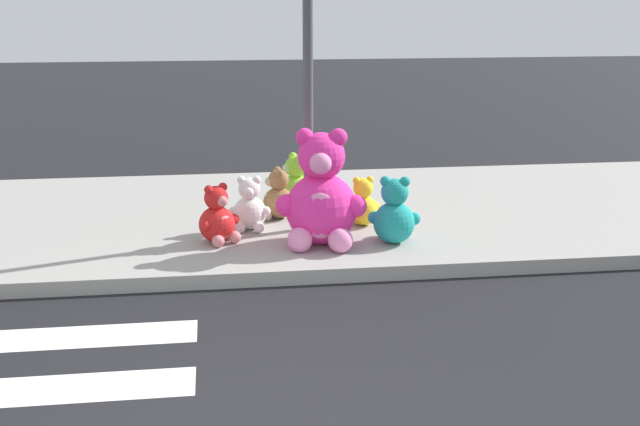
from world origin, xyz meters
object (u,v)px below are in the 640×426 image
object	(u,v)px
plush_brown	(277,198)
plush_lime	(295,186)
plush_yellow	(362,205)
plush_red	(218,219)
sign_pole	(308,77)
plush_white	(250,208)
plush_pink_large	(321,199)
plush_teal	(394,216)

from	to	relation	value
plush_brown	plush_lime	bearing A→B (deg)	60.35
plush_yellow	plush_red	xyz separation A→B (m)	(-1.65, -0.46, 0.03)
plush_yellow	plush_brown	bearing A→B (deg)	156.86
sign_pole	plush_white	bearing A→B (deg)	174.98
plush_pink_large	plush_lime	distance (m)	1.54
plush_pink_large	sign_pole	bearing A→B (deg)	96.30
plush_teal	plush_lime	distance (m)	1.80
plush_teal	plush_brown	distance (m)	1.60
plush_pink_large	plush_brown	distance (m)	1.17
plush_yellow	plush_teal	distance (m)	0.74
plush_brown	plush_pink_large	bearing A→B (deg)	-70.61
sign_pole	plush_red	bearing A→B (deg)	-159.55
plush_yellow	plush_lime	world-z (taller)	plush_lime
plush_pink_large	plush_white	size ratio (longest dim) A/B	2.01
sign_pole	plush_yellow	distance (m)	1.60
plush_lime	plush_pink_large	bearing A→B (deg)	-85.27
plush_red	plush_brown	size ratio (longest dim) A/B	1.05
plush_brown	plush_red	bearing A→B (deg)	-128.98
plush_pink_large	plush_yellow	bearing A→B (deg)	49.79
plush_red	plush_teal	world-z (taller)	plush_teal
plush_white	plush_teal	world-z (taller)	plush_teal
sign_pole	plush_teal	xyz separation A→B (m)	(0.84, -0.62, -1.41)
plush_red	plush_lime	world-z (taller)	plush_lime
plush_red	plush_brown	xyz separation A→B (m)	(0.70, 0.87, -0.01)
plush_red	plush_teal	distance (m)	1.87
plush_teal	plush_red	bearing A→B (deg)	172.45
plush_white	plush_brown	world-z (taller)	plush_white
plush_yellow	plush_brown	distance (m)	1.03
plush_red	plush_lime	bearing A→B (deg)	53.95
plush_pink_large	plush_brown	bearing A→B (deg)	109.39
plush_red	plush_teal	size ratio (longest dim) A/B	0.88
plush_yellow	plush_teal	bearing A→B (deg)	-73.57
plush_red	plush_lime	size ratio (longest dim) A/B	0.94
plush_pink_large	plush_red	size ratio (longest dim) A/B	1.94
plush_white	plush_teal	size ratio (longest dim) A/B	0.84
plush_pink_large	plush_lime	xyz separation A→B (m)	(-0.13, 1.52, -0.22)
plush_pink_large	plush_red	bearing A→B (deg)	169.10
plush_pink_large	plush_white	distance (m)	1.00
plush_pink_large	plush_red	world-z (taller)	plush_pink_large
plush_white	plush_yellow	size ratio (longest dim) A/B	1.08
plush_red	plush_brown	world-z (taller)	plush_red
plush_white	plush_lime	xyz separation A→B (m)	(0.60, 0.87, 0.03)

